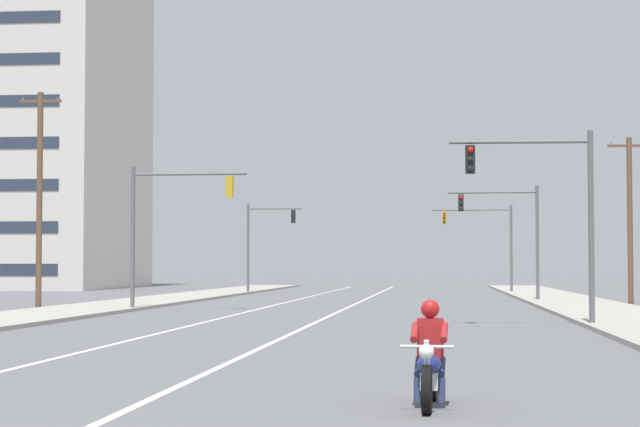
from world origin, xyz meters
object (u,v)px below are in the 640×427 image
(traffic_signal_near_right, at_px, (550,198))
(traffic_signal_mid_left, at_px, (263,235))
(traffic_signal_mid_right, at_px, (511,225))
(motorcycle_with_rider, at_px, (430,364))
(utility_pole_right_far, at_px, (630,217))
(utility_pole_left_near, at_px, (39,196))
(traffic_signal_far_right, at_px, (488,234))
(traffic_signal_near_left, at_px, (166,215))

(traffic_signal_near_right, height_order, traffic_signal_mid_left, same)
(traffic_signal_mid_right, bearing_deg, traffic_signal_near_right, -90.83)
(motorcycle_with_rider, xyz_separation_m, traffic_signal_mid_left, (-11.90, 62.25, 3.44))
(motorcycle_with_rider, bearing_deg, utility_pole_right_far, 77.05)
(traffic_signal_mid_right, bearing_deg, utility_pole_left_near, -148.81)
(traffic_signal_mid_left, xyz_separation_m, traffic_signal_far_right, (15.50, 3.12, 0.11))
(traffic_signal_near_right, relative_size, utility_pole_right_far, 0.76)
(utility_pole_right_far, bearing_deg, motorcycle_with_rider, -102.95)
(traffic_signal_near_right, height_order, traffic_signal_mid_right, same)
(traffic_signal_mid_right, distance_m, traffic_signal_far_right, 19.32)
(motorcycle_with_rider, bearing_deg, traffic_signal_mid_right, 85.02)
(motorcycle_with_rider, distance_m, traffic_signal_far_right, 65.57)
(motorcycle_with_rider, xyz_separation_m, utility_pole_left_near, (-17.40, 33.10, 4.41))
(traffic_signal_near_right, xyz_separation_m, traffic_signal_far_right, (-0.05, 44.53, 0.06))
(traffic_signal_far_right, xyz_separation_m, utility_pole_right_far, (5.74, -24.74, 0.12))
(traffic_signal_far_right, bearing_deg, traffic_signal_mid_right, -88.78)
(motorcycle_with_rider, xyz_separation_m, traffic_signal_mid_right, (4.01, 46.06, 3.51))
(motorcycle_with_rider, relative_size, traffic_signal_mid_right, 0.35)
(motorcycle_with_rider, distance_m, traffic_signal_mid_right, 46.37)
(motorcycle_with_rider, xyz_separation_m, traffic_signal_near_left, (-11.52, 32.37, 3.52))
(traffic_signal_mid_right, relative_size, traffic_signal_mid_left, 1.00)
(traffic_signal_near_right, xyz_separation_m, traffic_signal_mid_right, (0.36, 25.21, 0.02))
(traffic_signal_mid_left, height_order, utility_pole_right_far, utility_pole_right_far)
(utility_pole_left_near, bearing_deg, traffic_signal_near_right, -30.21)
(traffic_signal_mid_left, bearing_deg, traffic_signal_near_right, -69.42)
(motorcycle_with_rider, distance_m, utility_pole_right_far, 41.86)
(motorcycle_with_rider, relative_size, utility_pole_right_far, 0.27)
(traffic_signal_far_right, height_order, utility_pole_right_far, utility_pole_right_far)
(traffic_signal_near_left, height_order, utility_pole_left_near, utility_pole_left_near)
(traffic_signal_near_left, xyz_separation_m, traffic_signal_mid_left, (-0.38, 29.89, -0.08))
(traffic_signal_mid_right, bearing_deg, utility_pole_right_far, -45.47)
(traffic_signal_far_right, bearing_deg, traffic_signal_near_left, -114.61)
(motorcycle_with_rider, height_order, traffic_signal_far_right, traffic_signal_far_right)
(traffic_signal_near_right, bearing_deg, utility_pole_right_far, 73.94)
(traffic_signal_far_right, xyz_separation_m, utility_pole_left_near, (-21.00, -32.28, 0.85))
(traffic_signal_mid_right, distance_m, traffic_signal_mid_left, 22.70)
(traffic_signal_near_right, bearing_deg, traffic_signal_mid_right, 89.17)
(traffic_signal_near_left, bearing_deg, utility_pole_right_far, 21.62)
(traffic_signal_near_left, bearing_deg, traffic_signal_near_right, -37.23)
(traffic_signal_near_left, distance_m, utility_pole_right_far, 22.44)
(traffic_signal_near_left, bearing_deg, motorcycle_with_rider, -70.41)
(utility_pole_right_far, bearing_deg, utility_pole_left_near, -164.26)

